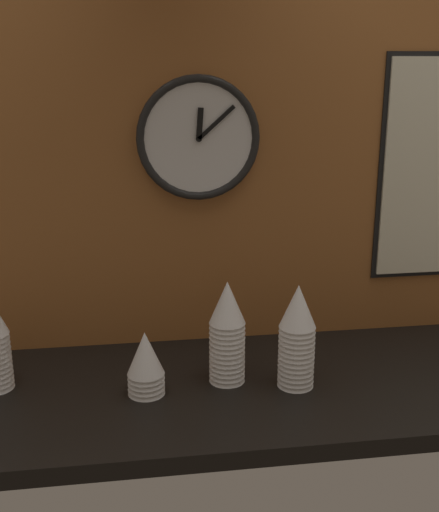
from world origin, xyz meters
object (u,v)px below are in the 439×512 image
Objects in this scene: wall_clock at (198,138)px; cup_stack_center_right at (297,336)px; cup_stack_center at (227,332)px; cup_stack_center_left at (146,363)px.

cup_stack_center_right is at bearing -55.47° from wall_clock.
cup_stack_center is 1.00× the size of cup_stack_center_right.
cup_stack_center and cup_stack_center_right have the same top height.
cup_stack_center_right is 0.81× the size of wall_clock.
cup_stack_center_left is 0.49× the size of wall_clock.
cup_stack_center is 0.81× the size of wall_clock.
cup_stack_center_right is (0.34, -0.01, 0.05)m from cup_stack_center_left.
cup_stack_center is at bearing 163.29° from cup_stack_center_right.
cup_stack_center_left is at bearing 178.02° from cup_stack_center_right.
cup_stack_center_right is (0.15, -0.05, 0.00)m from cup_stack_center.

